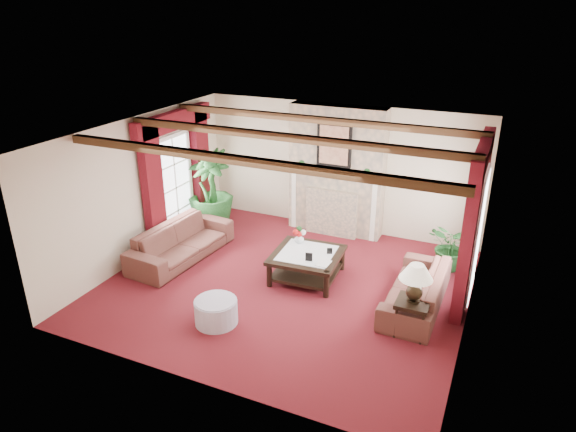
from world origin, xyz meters
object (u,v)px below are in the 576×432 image
at_px(sofa_left, 181,237).
at_px(sofa_right, 417,283).
at_px(coffee_table, 307,265).
at_px(ottoman, 216,312).
at_px(potted_palm, 212,206).
at_px(side_table, 411,317).

relative_size(sofa_left, sofa_right, 1.11).
relative_size(sofa_left, coffee_table, 1.96).
height_order(coffee_table, ottoman, coffee_table).
bearing_deg(sofa_right, ottoman, -56.44).
bearing_deg(potted_palm, ottoman, -57.24).
bearing_deg(potted_palm, side_table, -24.40).
bearing_deg(potted_palm, coffee_table, -24.29).
xyz_separation_m(side_table, ottoman, (-2.79, -0.94, -0.09)).
distance_m(potted_palm, side_table, 5.27).
height_order(coffee_table, side_table, side_table).
bearing_deg(ottoman, sofa_right, 33.04).
bearing_deg(sofa_right, sofa_left, -87.57).
bearing_deg(ottoman, side_table, 18.52).
relative_size(coffee_table, ottoman, 1.78).
distance_m(sofa_left, ottoman, 2.40).
relative_size(sofa_right, ottoman, 3.14).
relative_size(potted_palm, ottoman, 2.64).
distance_m(sofa_right, coffee_table, 1.97).
height_order(sofa_left, potted_palm, potted_palm).
bearing_deg(sofa_right, side_table, 6.81).
distance_m(side_table, ottoman, 2.95).
distance_m(potted_palm, coffee_table, 3.02).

